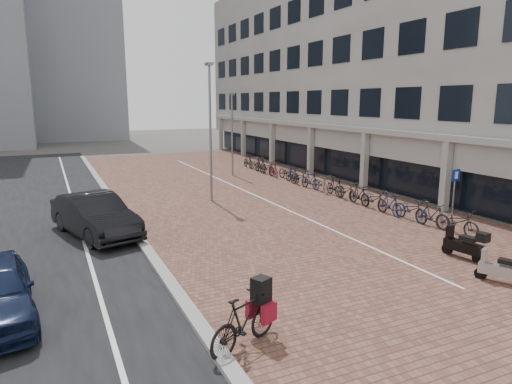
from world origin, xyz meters
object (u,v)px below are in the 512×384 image
(hero_bike, at_px, (244,320))
(parking_sign, at_px, (454,188))
(scooter_mid, at_px, (464,244))
(scooter_front, at_px, (502,268))
(car_dark, at_px, (95,215))

(hero_bike, distance_m, parking_sign, 13.01)
(scooter_mid, bearing_deg, scooter_front, -118.45)
(car_dark, bearing_deg, scooter_mid, -53.18)
(hero_bike, xyz_separation_m, scooter_front, (8.00, 0.10, -0.14))
(hero_bike, height_order, scooter_front, hero_bike)
(scooter_front, distance_m, scooter_mid, 2.05)
(scooter_mid, distance_m, parking_sign, 4.67)
(scooter_front, bearing_deg, hero_bike, 154.19)
(car_dark, xyz_separation_m, parking_sign, (13.82, -4.48, 0.75))
(car_dark, relative_size, parking_sign, 2.11)
(hero_bike, bearing_deg, scooter_mid, -101.46)
(scooter_front, bearing_deg, parking_sign, 27.43)
(scooter_front, height_order, parking_sign, parking_sign)
(car_dark, height_order, scooter_front, car_dark)
(scooter_front, height_order, scooter_mid, scooter_mid)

